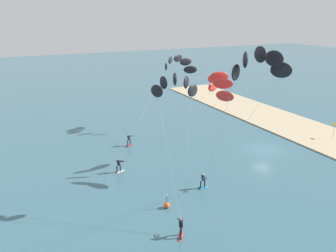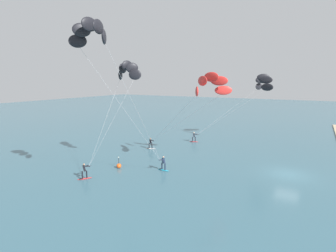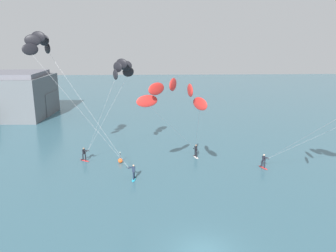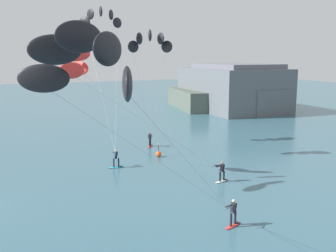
{
  "view_description": "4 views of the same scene",
  "coord_description": "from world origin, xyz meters",
  "px_view_note": "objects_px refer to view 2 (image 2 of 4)",
  "views": [
    {
      "loc": [
        -34.01,
        30.27,
        17.42
      ],
      "look_at": [
        -1.99,
        14.84,
        5.97
      ],
      "focal_mm": 38.6,
      "sensor_mm": 36.0,
      "label": 1
    },
    {
      "loc": [
        -30.8,
        -2.09,
        10.26
      ],
      "look_at": [
        -2.58,
        13.74,
        4.62
      ],
      "focal_mm": 28.41,
      "sensor_mm": 36.0,
      "label": 2
    },
    {
      "loc": [
        -3.3,
        -19.96,
        14.35
      ],
      "look_at": [
        -1.93,
        14.22,
        5.4
      ],
      "focal_mm": 35.48,
      "sensor_mm": 36.0,
      "label": 3
    },
    {
      "loc": [
        27.28,
        2.73,
        10.04
      ],
      "look_at": [
        0.8,
        14.86,
        4.73
      ],
      "focal_mm": 41.73,
      "sensor_mm": 36.0,
      "label": 4
    }
  ],
  "objects_px": {
    "kitesurfer_far_out": "(208,87)",
    "kitesurfer_nearshore": "(260,84)",
    "kitesurfer_downwind": "(125,75)",
    "marker_buoy": "(119,166)",
    "kitesurfer_mid_water": "(95,41)"
  },
  "relations": [
    {
      "from": "kitesurfer_nearshore",
      "to": "marker_buoy",
      "type": "relative_size",
      "value": 9.0
    },
    {
      "from": "kitesurfer_nearshore",
      "to": "kitesurfer_mid_water",
      "type": "distance_m",
      "value": 29.2
    },
    {
      "from": "kitesurfer_downwind",
      "to": "marker_buoy",
      "type": "xyz_separation_m",
      "value": [
        -0.4,
        0.99,
        -10.43
      ]
    },
    {
      "from": "marker_buoy",
      "to": "kitesurfer_downwind",
      "type": "bearing_deg",
      "value": -68.03
    },
    {
      "from": "kitesurfer_far_out",
      "to": "kitesurfer_nearshore",
      "type": "bearing_deg",
      "value": -11.14
    },
    {
      "from": "kitesurfer_nearshore",
      "to": "kitesurfer_far_out",
      "type": "xyz_separation_m",
      "value": [
        -15.18,
        2.99,
        -0.09
      ]
    },
    {
      "from": "kitesurfer_far_out",
      "to": "marker_buoy",
      "type": "bearing_deg",
      "value": 124.34
    },
    {
      "from": "kitesurfer_mid_water",
      "to": "kitesurfer_far_out",
      "type": "bearing_deg",
      "value": -21.77
    },
    {
      "from": "marker_buoy",
      "to": "kitesurfer_nearshore",
      "type": "bearing_deg",
      "value": -28.89
    },
    {
      "from": "kitesurfer_nearshore",
      "to": "kitesurfer_downwind",
      "type": "height_order",
      "value": "kitesurfer_downwind"
    },
    {
      "from": "kitesurfer_mid_water",
      "to": "kitesurfer_downwind",
      "type": "distance_m",
      "value": 8.03
    },
    {
      "from": "kitesurfer_nearshore",
      "to": "kitesurfer_downwind",
      "type": "relative_size",
      "value": 1.01
    },
    {
      "from": "kitesurfer_nearshore",
      "to": "kitesurfer_mid_water",
      "type": "relative_size",
      "value": 0.82
    },
    {
      "from": "kitesurfer_nearshore",
      "to": "kitesurfer_far_out",
      "type": "distance_m",
      "value": 15.48
    },
    {
      "from": "kitesurfer_nearshore",
      "to": "kitesurfer_far_out",
      "type": "bearing_deg",
      "value": 168.86
    }
  ]
}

